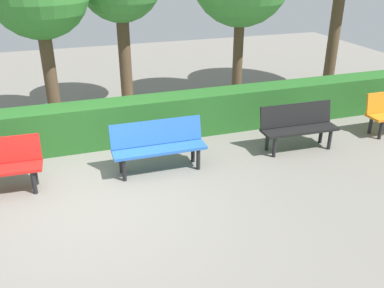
{
  "coord_description": "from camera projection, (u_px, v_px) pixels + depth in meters",
  "views": [
    {
      "loc": [
        0.3,
        5.61,
        3.47
      ],
      "look_at": [
        -1.68,
        -0.32,
        0.55
      ],
      "focal_mm": 38.94,
      "sensor_mm": 36.0,
      "label": 1
    }
  ],
  "objects": [
    {
      "name": "ground_plane",
      "position": [
        95.0,
        200.0,
        6.37
      ],
      "size": [
        22.81,
        22.81,
        0.0
      ],
      "primitive_type": "plane",
      "color": "gray"
    },
    {
      "name": "bench_black",
      "position": [
        298.0,
        125.0,
        7.84
      ],
      "size": [
        1.48,
        0.51,
        0.86
      ],
      "rotation": [
        0.0,
        0.0,
        -0.03
      ],
      "color": "black",
      "rests_on": "ground_plane"
    },
    {
      "name": "bench_blue",
      "position": [
        158.0,
        144.0,
        7.07
      ],
      "size": [
        1.59,
        0.48,
        0.86
      ],
      "rotation": [
        0.0,
        0.0,
        -0.01
      ],
      "color": "blue",
      "rests_on": "ground_plane"
    },
    {
      "name": "hedge_row",
      "position": [
        141.0,
        120.0,
        8.24
      ],
      "size": [
        18.81,
        0.6,
        0.84
      ],
      "primitive_type": "cube",
      "color": "#266023",
      "rests_on": "ground_plane"
    }
  ]
}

